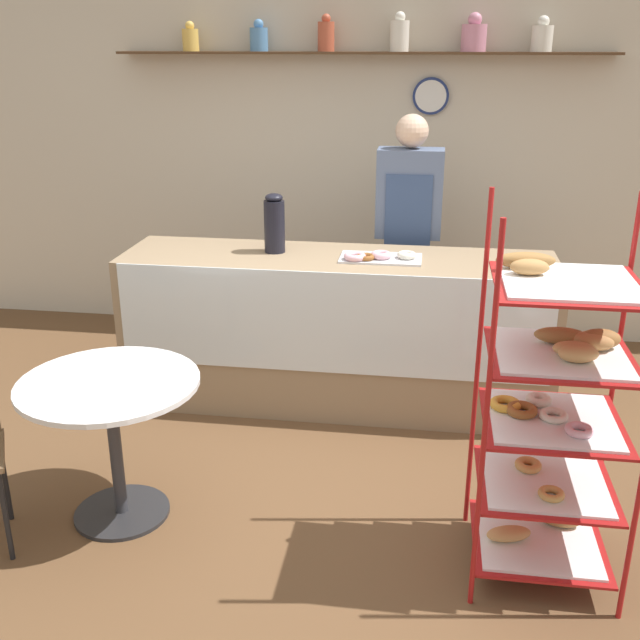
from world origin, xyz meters
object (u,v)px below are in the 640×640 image
Objects in this scene: person_worker at (408,236)px; coffee_carafe at (274,224)px; cafe_table at (112,414)px; donut_tray_counter at (378,257)px; pastry_rack at (553,410)px.

person_worker is 0.97m from coffee_carafe.
donut_tray_counter is at bearing 50.11° from cafe_table.
pastry_rack is 1.97m from cafe_table.
cafe_table is at bearing -129.89° from donut_tray_counter.
pastry_rack is 4.46× the size of coffee_carafe.
person_worker is 4.83× the size of coffee_carafe.
person_worker is at bearing 108.21° from pastry_rack.
coffee_carafe is (-0.79, -0.53, 0.18)m from person_worker.
cafe_table is (-1.28, -1.97, -0.41)m from person_worker.
donut_tray_counter is (-0.15, -0.62, 0.02)m from person_worker.
donut_tray_counter is at bearing 119.98° from pastry_rack.
donut_tray_counter is (-0.83, 1.43, 0.22)m from pastry_rack.
person_worker is at bearing 33.54° from coffee_carafe.
coffee_carafe is at bearing 71.41° from cafe_table.
person_worker reaches higher than cafe_table.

